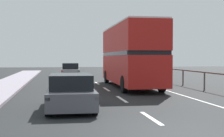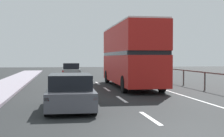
# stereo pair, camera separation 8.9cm
# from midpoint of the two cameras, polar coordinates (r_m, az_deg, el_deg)

# --- Properties ---
(ground_plane) EXTENTS (74.10, 120.00, 0.10)m
(ground_plane) POSITION_cam_midpoint_polar(r_m,az_deg,el_deg) (9.08, 10.74, -11.47)
(ground_plane) COLOR black
(lane_paint_markings) EXTENTS (3.68, 46.00, 0.01)m
(lane_paint_markings) POSITION_cam_midpoint_polar(r_m,az_deg,el_deg) (17.54, 7.86, -4.76)
(lane_paint_markings) COLOR silver
(lane_paint_markings) RESTS_ON ground
(bridge_side_railing) EXTENTS (0.10, 42.00, 1.15)m
(bridge_side_railing) POSITION_cam_midpoint_polar(r_m,az_deg,el_deg) (19.53, 17.98, -1.42)
(bridge_side_railing) COLOR #504E4B
(bridge_side_railing) RESTS_ON ground
(double_decker_bus_red) EXTENTS (2.62, 10.25, 4.23)m
(double_decker_bus_red) POSITION_cam_midpoint_polar(r_m,az_deg,el_deg) (22.34, 3.12, 2.53)
(double_decker_bus_red) COLOR #B31B17
(double_decker_bus_red) RESTS_ON ground
(hatchback_car_near) EXTENTS (1.92, 4.33, 1.40)m
(hatchback_car_near) POSITION_cam_midpoint_polar(r_m,az_deg,el_deg) (12.97, -7.44, -4.17)
(hatchback_car_near) COLOR #494950
(hatchback_car_near) RESTS_ON ground
(sedan_car_ahead) EXTENTS (2.00, 4.32, 1.45)m
(sedan_car_ahead) POSITION_cam_midpoint_polar(r_m,az_deg,el_deg) (34.29, -7.37, -0.32)
(sedan_car_ahead) COLOR gray
(sedan_car_ahead) RESTS_ON ground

